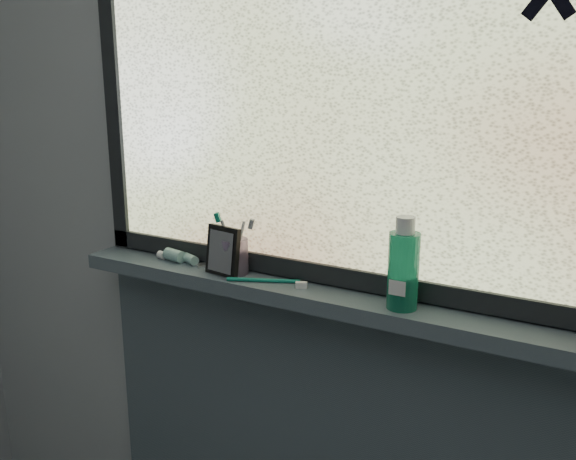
% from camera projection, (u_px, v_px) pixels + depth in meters
% --- Properties ---
extents(wall_back, '(3.00, 0.01, 2.50)m').
position_uv_depth(wall_back, '(361.00, 198.00, 1.59)').
color(wall_back, '#9EA3A8').
rests_on(wall_back, ground).
extents(windowsill, '(1.62, 0.14, 0.04)m').
position_uv_depth(windowsill, '(346.00, 303.00, 1.59)').
color(windowsill, '#44525B').
rests_on(windowsill, wall_back).
extents(window_pane, '(1.50, 0.01, 1.00)m').
position_uv_depth(window_pane, '(360.00, 83.00, 1.49)').
color(window_pane, silver).
rests_on(window_pane, wall_back).
extents(frame_bottom, '(1.60, 0.03, 0.05)m').
position_uv_depth(frame_bottom, '(354.00, 278.00, 1.61)').
color(frame_bottom, black).
rests_on(frame_bottom, windowsill).
extents(frame_left, '(0.05, 0.03, 1.10)m').
position_uv_depth(frame_left, '(113.00, 78.00, 1.86)').
color(frame_left, black).
rests_on(frame_left, wall_back).
extents(vanity_mirror, '(0.11, 0.07, 0.13)m').
position_uv_depth(vanity_mirror, '(223.00, 251.00, 1.72)').
color(vanity_mirror, black).
rests_on(vanity_mirror, windowsill).
extents(toothpaste_tube, '(0.20, 0.09, 0.04)m').
position_uv_depth(toothpaste_tube, '(180.00, 256.00, 1.83)').
color(toothpaste_tube, silver).
rests_on(toothpaste_tube, windowsill).
extents(toothbrush_cup, '(0.10, 0.10, 0.10)m').
position_uv_depth(toothbrush_cup, '(235.00, 256.00, 1.73)').
color(toothbrush_cup, '#C6A2D7').
rests_on(toothbrush_cup, windowsill).
extents(toothbrush_lying, '(0.23, 0.12, 0.02)m').
position_uv_depth(toothbrush_lying, '(263.00, 279.00, 1.67)').
color(toothbrush_lying, '#0C7460').
rests_on(toothbrush_lying, windowsill).
extents(mouthwash_bottle, '(0.09, 0.09, 0.18)m').
position_uv_depth(mouthwash_bottle, '(404.00, 263.00, 1.47)').
color(mouthwash_bottle, '#1C9169').
rests_on(mouthwash_bottle, windowsill).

